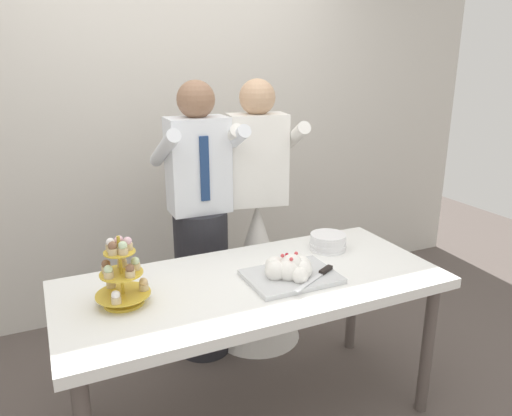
{
  "coord_description": "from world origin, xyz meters",
  "views": [
    {
      "loc": [
        -0.86,
        -1.89,
        1.78
      ],
      "look_at": [
        0.08,
        0.15,
        1.07
      ],
      "focal_mm": 34.12,
      "sensor_mm": 36.0,
      "label": 1
    }
  ],
  "objects_px": {
    "person_bride": "(257,254)",
    "main_cake_tray": "(291,270)",
    "dessert_table": "(254,294)",
    "cupcake_stand": "(121,275)",
    "person_groom": "(201,239)",
    "plate_stack": "(328,242)"
  },
  "relations": [
    {
      "from": "cupcake_stand",
      "to": "dessert_table",
      "type": "bearing_deg",
      "value": -2.25
    },
    {
      "from": "dessert_table",
      "to": "person_groom",
      "type": "xyz_separation_m",
      "value": [
        -0.03,
        0.69,
        0.05
      ]
    },
    {
      "from": "dessert_table",
      "to": "person_groom",
      "type": "height_order",
      "value": "person_groom"
    },
    {
      "from": "person_bride",
      "to": "main_cake_tray",
      "type": "bearing_deg",
      "value": -103.36
    },
    {
      "from": "cupcake_stand",
      "to": "person_bride",
      "type": "distance_m",
      "value": 1.19
    },
    {
      "from": "cupcake_stand",
      "to": "person_groom",
      "type": "distance_m",
      "value": 0.89
    },
    {
      "from": "dessert_table",
      "to": "person_bride",
      "type": "xyz_separation_m",
      "value": [
        0.34,
        0.69,
        -0.12
      ]
    },
    {
      "from": "plate_stack",
      "to": "person_groom",
      "type": "distance_m",
      "value": 0.76
    },
    {
      "from": "dessert_table",
      "to": "person_bride",
      "type": "bearing_deg",
      "value": 63.72
    },
    {
      "from": "main_cake_tray",
      "to": "person_bride",
      "type": "xyz_separation_m",
      "value": [
        0.18,
        0.76,
        -0.24
      ]
    },
    {
      "from": "plate_stack",
      "to": "person_bride",
      "type": "distance_m",
      "value": 0.6
    },
    {
      "from": "dessert_table",
      "to": "plate_stack",
      "type": "height_order",
      "value": "plate_stack"
    },
    {
      "from": "person_groom",
      "to": "person_bride",
      "type": "bearing_deg",
      "value": 0.62
    },
    {
      "from": "dessert_table",
      "to": "plate_stack",
      "type": "xyz_separation_m",
      "value": [
        0.52,
        0.17,
        0.12
      ]
    },
    {
      "from": "main_cake_tray",
      "to": "cupcake_stand",
      "type": "bearing_deg",
      "value": 173.31
    },
    {
      "from": "plate_stack",
      "to": "cupcake_stand",
      "type": "bearing_deg",
      "value": -172.33
    },
    {
      "from": "dessert_table",
      "to": "main_cake_tray",
      "type": "height_order",
      "value": "main_cake_tray"
    },
    {
      "from": "cupcake_stand",
      "to": "plate_stack",
      "type": "xyz_separation_m",
      "value": [
        1.12,
        0.15,
        -0.09
      ]
    },
    {
      "from": "plate_stack",
      "to": "person_groom",
      "type": "relative_size",
      "value": 0.12
    },
    {
      "from": "cupcake_stand",
      "to": "main_cake_tray",
      "type": "height_order",
      "value": "cupcake_stand"
    },
    {
      "from": "dessert_table",
      "to": "cupcake_stand",
      "type": "bearing_deg",
      "value": 177.75
    },
    {
      "from": "person_groom",
      "to": "person_bride",
      "type": "relative_size",
      "value": 1.0
    }
  ]
}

